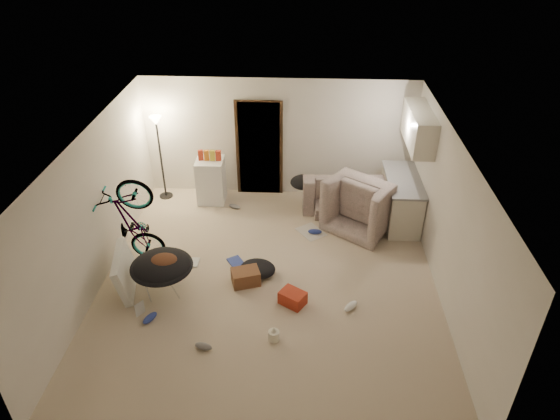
# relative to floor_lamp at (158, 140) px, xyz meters

# --- Properties ---
(floor) EXTENTS (5.50, 6.00, 0.02)m
(floor) POSITION_rel_floor_lamp_xyz_m (2.40, -2.65, -1.32)
(floor) COLOR beige
(floor) RESTS_ON ground
(ceiling) EXTENTS (5.50, 6.00, 0.02)m
(ceiling) POSITION_rel_floor_lamp_xyz_m (2.40, -2.65, 1.20)
(ceiling) COLOR white
(ceiling) RESTS_ON wall_back
(wall_back) EXTENTS (5.50, 0.02, 2.50)m
(wall_back) POSITION_rel_floor_lamp_xyz_m (2.40, 0.36, -0.06)
(wall_back) COLOR silver
(wall_back) RESTS_ON floor
(wall_front) EXTENTS (5.50, 0.02, 2.50)m
(wall_front) POSITION_rel_floor_lamp_xyz_m (2.40, -5.66, -0.06)
(wall_front) COLOR silver
(wall_front) RESTS_ON floor
(wall_left) EXTENTS (0.02, 6.00, 2.50)m
(wall_left) POSITION_rel_floor_lamp_xyz_m (-0.36, -2.65, -0.06)
(wall_left) COLOR silver
(wall_left) RESTS_ON floor
(wall_right) EXTENTS (0.02, 6.00, 2.50)m
(wall_right) POSITION_rel_floor_lamp_xyz_m (5.16, -2.65, -0.06)
(wall_right) COLOR silver
(wall_right) RESTS_ON floor
(doorway) EXTENTS (0.85, 0.10, 2.04)m
(doorway) POSITION_rel_floor_lamp_xyz_m (2.00, 0.32, -0.29)
(doorway) COLOR black
(doorway) RESTS_ON floor
(door_trim) EXTENTS (0.97, 0.04, 2.10)m
(door_trim) POSITION_rel_floor_lamp_xyz_m (2.00, 0.29, -0.29)
(door_trim) COLOR #342012
(door_trim) RESTS_ON floor
(floor_lamp) EXTENTS (0.28, 0.28, 1.81)m
(floor_lamp) POSITION_rel_floor_lamp_xyz_m (0.00, 0.00, 0.00)
(floor_lamp) COLOR black
(floor_lamp) RESTS_ON floor
(kitchen_counter) EXTENTS (0.60, 1.50, 0.88)m
(kitchen_counter) POSITION_rel_floor_lamp_xyz_m (4.83, -0.65, -0.87)
(kitchen_counter) COLOR beige
(kitchen_counter) RESTS_ON floor
(counter_top) EXTENTS (0.64, 1.54, 0.04)m
(counter_top) POSITION_rel_floor_lamp_xyz_m (4.83, -0.65, -0.41)
(counter_top) COLOR gray
(counter_top) RESTS_ON kitchen_counter
(kitchen_uppers) EXTENTS (0.38, 1.40, 0.65)m
(kitchen_uppers) POSITION_rel_floor_lamp_xyz_m (4.96, -0.65, 0.64)
(kitchen_uppers) COLOR beige
(kitchen_uppers) RESTS_ON wall_right
(sofa) EXTENTS (2.00, 0.87, 0.57)m
(sofa) POSITION_rel_floor_lamp_xyz_m (3.89, -0.20, -1.02)
(sofa) COLOR #3F473E
(sofa) RESTS_ON floor
(armchair) EXTENTS (1.59, 1.56, 0.78)m
(armchair) POSITION_rel_floor_lamp_xyz_m (4.18, -0.80, -0.92)
(armchair) COLOR #3F473E
(armchair) RESTS_ON floor
(bicycle) EXTENTS (1.76, 0.77, 1.02)m
(bicycle) POSITION_rel_floor_lamp_xyz_m (0.10, -2.27, -0.85)
(bicycle) COLOR black
(bicycle) RESTS_ON floor
(book_asset) EXTENTS (0.29, 0.28, 0.02)m
(book_asset) POSITION_rel_floor_lamp_xyz_m (0.44, -3.63, -1.30)
(book_asset) COLOR #AA2E19
(book_asset) RESTS_ON floor
(mini_fridge) EXTENTS (0.56, 0.56, 0.94)m
(mini_fridge) POSITION_rel_floor_lamp_xyz_m (1.02, -0.10, -0.84)
(mini_fridge) COLOR white
(mini_fridge) RESTS_ON floor
(snack_box_0) EXTENTS (0.12, 0.10, 0.30)m
(snack_box_0) POSITION_rel_floor_lamp_xyz_m (0.85, -0.10, -0.31)
(snack_box_0) COLOR #AA2E19
(snack_box_0) RESTS_ON mini_fridge
(snack_box_1) EXTENTS (0.10, 0.08, 0.30)m
(snack_box_1) POSITION_rel_floor_lamp_xyz_m (0.97, -0.10, -0.31)
(snack_box_1) COLOR orange
(snack_box_1) RESTS_ON mini_fridge
(snack_box_2) EXTENTS (0.10, 0.07, 0.30)m
(snack_box_2) POSITION_rel_floor_lamp_xyz_m (1.09, -0.10, -0.31)
(snack_box_2) COLOR gold
(snack_box_2) RESTS_ON mini_fridge
(snack_box_3) EXTENTS (0.11, 0.08, 0.30)m
(snack_box_3) POSITION_rel_floor_lamp_xyz_m (1.21, -0.10, -0.31)
(snack_box_3) COLOR #AA2E19
(snack_box_3) RESTS_ON mini_fridge
(saucer_chair) EXTENTS (0.98, 0.98, 0.70)m
(saucer_chair) POSITION_rel_floor_lamp_xyz_m (0.74, -3.01, -0.89)
(saucer_chair) COLOR silver
(saucer_chair) RESTS_ON floor
(hoodie) EXTENTS (0.54, 0.47, 0.22)m
(hoodie) POSITION_rel_floor_lamp_xyz_m (0.79, -3.04, -0.69)
(hoodie) COLOR #4E2B1A
(hoodie) RESTS_ON saucer_chair
(sofa_drape) EXTENTS (0.62, 0.53, 0.28)m
(sofa_drape) POSITION_rel_floor_lamp_xyz_m (2.94, -0.20, -0.77)
(sofa_drape) COLOR black
(sofa_drape) RESTS_ON sofa
(tv_box) EXTENTS (0.46, 1.03, 0.67)m
(tv_box) POSITION_rel_floor_lamp_xyz_m (0.10, -2.95, -0.98)
(tv_box) COLOR silver
(tv_box) RESTS_ON floor
(drink_case_a) EXTENTS (0.52, 0.44, 0.25)m
(drink_case_a) POSITION_rel_floor_lamp_xyz_m (2.02, -2.74, -1.18)
(drink_case_a) COLOR brown
(drink_case_a) RESTS_ON floor
(drink_case_b) EXTENTS (0.47, 0.44, 0.22)m
(drink_case_b) POSITION_rel_floor_lamp_xyz_m (2.81, -3.19, -1.20)
(drink_case_b) COLOR #AA2E19
(drink_case_b) RESTS_ON floor
(juicer) EXTENTS (0.16, 0.16, 0.23)m
(juicer) POSITION_rel_floor_lamp_xyz_m (2.56, -3.97, -1.21)
(juicer) COLOR white
(juicer) RESTS_ON floor
(newspaper) EXTENTS (0.64, 0.66, 0.01)m
(newspaper) POSITION_rel_floor_lamp_xyz_m (3.10, -1.19, -1.30)
(newspaper) COLOR beige
(newspaper) RESTS_ON floor
(book_blue) EXTENTS (0.35, 0.38, 0.03)m
(book_blue) POSITION_rel_floor_lamp_xyz_m (1.79, -2.21, -1.29)
(book_blue) COLOR #293B97
(book_blue) RESTS_ON floor
(book_white) EXTENTS (0.20, 0.26, 0.02)m
(book_white) POSITION_rel_floor_lamp_xyz_m (1.04, -2.25, -1.30)
(book_white) COLOR silver
(book_white) RESTS_ON floor
(shoe_0) EXTENTS (0.27, 0.12, 0.10)m
(shoe_0) POSITION_rel_floor_lamp_xyz_m (3.17, -1.24, -1.26)
(shoe_0) COLOR #293B97
(shoe_0) RESTS_ON floor
(shoe_1) EXTENTS (0.27, 0.19, 0.09)m
(shoe_1) POSITION_rel_floor_lamp_xyz_m (1.53, -0.41, -1.26)
(shoe_1) COLOR slate
(shoe_1) RESTS_ON floor
(shoe_2) EXTENTS (0.23, 0.30, 0.10)m
(shoe_2) POSITION_rel_floor_lamp_xyz_m (0.67, -3.68, -1.26)
(shoe_2) COLOR #293B97
(shoe_2) RESTS_ON floor
(shoe_3) EXTENTS (0.28, 0.16, 0.10)m
(shoe_3) POSITION_rel_floor_lamp_xyz_m (1.58, -4.19, -1.26)
(shoe_3) COLOR slate
(shoe_3) RESTS_ON floor
(shoe_4) EXTENTS (0.28, 0.30, 0.11)m
(shoe_4) POSITION_rel_floor_lamp_xyz_m (3.72, -3.27, -1.25)
(shoe_4) COLOR white
(shoe_4) RESTS_ON floor
(clothes_lump_a) EXTENTS (0.71, 0.65, 0.20)m
(clothes_lump_a) POSITION_rel_floor_lamp_xyz_m (2.20, -2.48, -1.21)
(clothes_lump_a) COLOR black
(clothes_lump_a) RESTS_ON floor
(clothes_lump_b) EXTENTS (0.49, 0.43, 0.14)m
(clothes_lump_b) POSITION_rel_floor_lamp_xyz_m (3.42, -0.10, -1.24)
(clothes_lump_b) COLOR black
(clothes_lump_b) RESTS_ON floor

